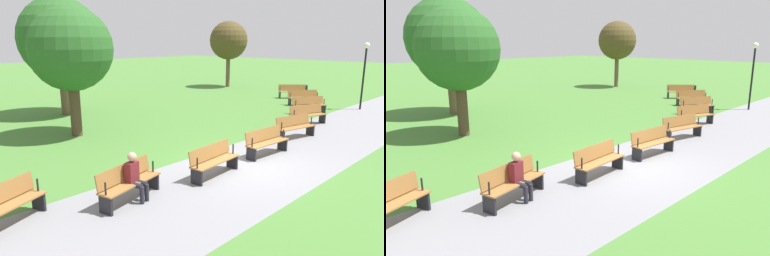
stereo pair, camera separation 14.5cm
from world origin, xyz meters
The scene contains 17 objects.
ground_plane centered at (0.00, 0.00, 0.00)m, with size 120.00×120.00×0.00m, color #477A33.
path_paving centered at (0.00, 0.35, 0.00)m, with size 44.23×4.08×0.01m, color gray.
bench_0 centered at (-13.22, -5.77, 0.47)m, with size 1.59×1.65×0.89m.
bench_1 centered at (-11.24, -3.96, 0.47)m, with size 1.72×1.50×0.89m.
bench_2 centered at (-9.01, -2.46, 0.47)m, with size 1.81×1.32×0.89m.
bench_3 centered at (-6.59, -1.30, 0.47)m, with size 1.87×1.10×0.89m.
bench_4 centered at (-4.01, -0.52, 0.47)m, with size 1.88×0.86×0.89m.
bench_5 centered at (-1.35, -0.12, 0.47)m, with size 1.85×0.61×0.89m.
bench_6 centered at (1.35, -0.12, 0.47)m, with size 1.85×0.61×0.89m.
bench_7 centered at (4.01, -0.52, 0.47)m, with size 1.88×0.86×0.89m.
bench_8 centered at (6.59, -1.30, 0.47)m, with size 1.87×1.10×0.89m.
person_seated centered at (3.90, -0.39, 0.64)m, with size 0.41×0.57×1.20m.
tree_1 centered at (0.04, -11.50, 3.86)m, with size 4.11×4.11×5.93m.
tree_2 centered at (-15.03, -12.77, 3.75)m, with size 3.08×3.08×5.32m.
tree_3 centered at (1.83, -7.04, 3.43)m, with size 3.27×3.27×5.09m.
lamp_post centered at (-12.19, -0.95, 2.58)m, with size 0.32×0.32×3.67m.
trash_bin centered at (-14.59, -5.64, 0.38)m, with size 0.49×0.49×0.75m, color black.
Camera 2 is at (8.67, 6.36, 3.77)m, focal length 33.84 mm.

